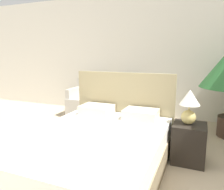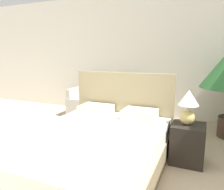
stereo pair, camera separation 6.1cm
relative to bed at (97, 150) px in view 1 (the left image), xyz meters
name	(u,v)px [view 1 (the left image)]	position (x,y,z in m)	size (l,w,h in m)	color
wall_back	(142,55)	(-0.20, 2.87, 1.16)	(10.00, 0.06, 2.90)	silver
bed	(97,150)	(0.00, 0.00, 0.00)	(1.64, 2.17, 1.19)	#8C7A5B
armchair_near_window_left	(85,104)	(-1.42, 2.22, 0.00)	(0.70, 0.71, 0.89)	#B7B2A8
armchair_near_window_right	(124,108)	(-0.43, 2.22, 0.00)	(0.69, 0.70, 0.89)	#B7B2A8
nightstand	(189,143)	(1.06, 0.73, -0.02)	(0.44, 0.45, 0.54)	black
table_lamp	(189,104)	(1.03, 0.73, 0.53)	(0.28, 0.28, 0.48)	tan
side_table	(103,109)	(-0.92, 2.19, -0.08)	(0.36, 0.36, 0.42)	gold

